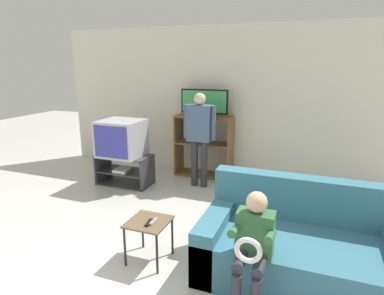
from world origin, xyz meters
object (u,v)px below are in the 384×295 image
object	(u,v)px
television_main	(122,138)
snack_table	(149,227)
tv_stand	(125,170)
couch	(300,248)
person_seated_child	(253,243)
remote_control_white	(153,222)
remote_control_black	(149,223)
television_flat	(204,103)
media_shelf	(204,145)
person_standing_adult	(199,131)

from	to	relation	value
television_main	snack_table	xyz separation A→B (m)	(1.42, -1.76, -0.42)
tv_stand	television_main	size ratio (longest dim) A/B	1.33
couch	person_seated_child	xyz separation A→B (m)	(-0.35, -0.57, 0.30)
remote_control_white	couch	size ratio (longest dim) A/B	0.08
remote_control_black	television_flat	bearing A→B (deg)	88.69
media_shelf	remote_control_black	xyz separation A→B (m)	(0.34, -2.69, -0.11)
television_flat	remote_control_black	distance (m)	2.83
remote_control_white	television_flat	bearing A→B (deg)	99.24
remote_control_white	television_main	bearing A→B (deg)	131.22
television_flat	remote_control_black	xyz separation A→B (m)	(0.34, -2.68, -0.86)
media_shelf	snack_table	xyz separation A→B (m)	(0.31, -2.65, -0.18)
media_shelf	remote_control_white	world-z (taller)	media_shelf
media_shelf	person_standing_adult	size ratio (longest dim) A/B	0.71
remote_control_black	remote_control_white	size ratio (longest dim) A/B	1.00
media_shelf	snack_table	size ratio (longest dim) A/B	2.49
remote_control_black	couch	size ratio (longest dim) A/B	0.08
television_main	person_seated_child	world-z (taller)	television_main
television_main	media_shelf	size ratio (longest dim) A/B	0.62
remote_control_white	couch	world-z (taller)	couch
media_shelf	couch	bearing A→B (deg)	-53.37
tv_stand	television_flat	size ratio (longest dim) A/B	1.07
television_main	person_standing_adult	bearing A→B (deg)	16.87
television_main	person_standing_adult	distance (m)	1.27
television_flat	snack_table	distance (m)	2.81
couch	person_standing_adult	distance (m)	2.56
television_main	person_standing_adult	world-z (taller)	person_standing_adult
couch	tv_stand	bearing A→B (deg)	152.40
snack_table	person_standing_adult	size ratio (longest dim) A/B	0.29
snack_table	remote_control_white	bearing A→B (deg)	-9.93
person_seated_child	media_shelf	bearing A→B (deg)	115.64
television_flat	person_seated_child	bearing A→B (deg)	-64.32
television_main	snack_table	size ratio (longest dim) A/B	1.54
remote_control_black	tv_stand	bearing A→B (deg)	119.78
person_seated_child	couch	bearing A→B (deg)	58.38
television_main	television_flat	bearing A→B (deg)	38.09
television_flat	remote_control_white	xyz separation A→B (m)	(0.37, -2.64, -0.86)
person_seated_child	television_main	bearing A→B (deg)	140.92
remote_control_white	person_standing_adult	xyz separation A→B (m)	(-0.28, 2.14, 0.47)
television_main	person_seated_child	size ratio (longest dim) A/B	0.68
remote_control_white	person_seated_child	xyz separation A→B (m)	(1.03, -0.27, 0.14)
remote_control_black	remote_control_white	xyz separation A→B (m)	(0.03, 0.03, 0.00)
tv_stand	media_shelf	size ratio (longest dim) A/B	0.82
tv_stand	media_shelf	bearing A→B (deg)	38.36
media_shelf	remote_control_white	distance (m)	2.68
television_main	couch	world-z (taller)	television_main
media_shelf	person_seated_child	world-z (taller)	media_shelf
remote_control_white	person_seated_child	bearing A→B (deg)	-13.51
person_seated_child	remote_control_black	bearing A→B (deg)	167.46
tv_stand	remote_control_white	xyz separation A→B (m)	(1.47, -1.79, 0.20)
couch	media_shelf	bearing A→B (deg)	126.63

